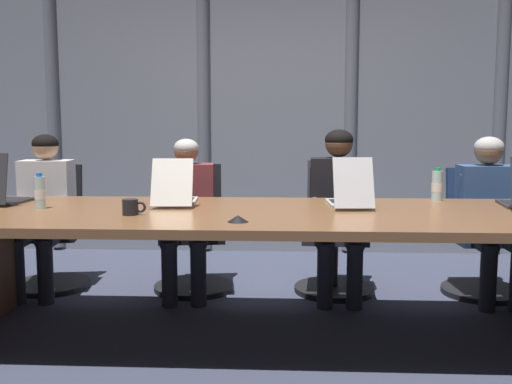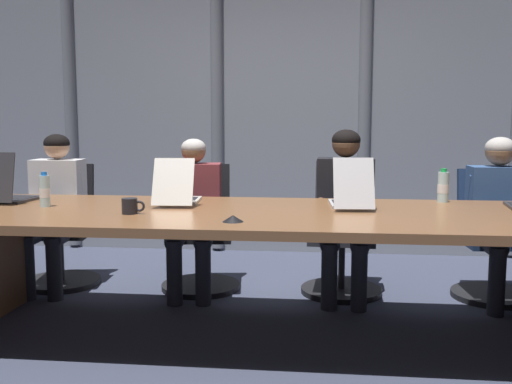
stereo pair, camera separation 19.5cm
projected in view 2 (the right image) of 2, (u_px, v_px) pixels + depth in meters
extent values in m
plane|color=#383D51|center=(256.00, 337.00, 3.47)|extent=(11.54, 11.54, 0.00)
cube|color=brown|center=(256.00, 215.00, 3.38)|extent=(3.97, 1.23, 0.05)
cube|color=black|center=(256.00, 226.00, 3.39)|extent=(3.38, 0.10, 0.06)
cube|color=gray|center=(282.00, 106.00, 5.64)|extent=(5.77, 0.10, 2.85)
cylinder|color=slate|center=(71.00, 106.00, 5.81)|extent=(0.12, 0.12, 2.80)
cylinder|color=slate|center=(217.00, 106.00, 5.65)|extent=(0.12, 0.12, 2.80)
cylinder|color=slate|center=(365.00, 105.00, 5.50)|extent=(0.12, 0.12, 2.80)
cube|color=#2D2D33|center=(15.00, 199.00, 3.82)|extent=(0.27, 0.35, 0.02)
cube|color=black|center=(17.00, 197.00, 3.85)|extent=(0.22, 0.20, 0.00)
cube|color=beige|center=(180.00, 201.00, 3.76)|extent=(0.27, 0.34, 0.02)
cube|color=black|center=(181.00, 198.00, 3.78)|extent=(0.22, 0.19, 0.00)
cube|color=beige|center=(173.00, 182.00, 3.51)|extent=(0.26, 0.16, 0.28)
cube|color=black|center=(173.00, 181.00, 3.52)|extent=(0.23, 0.14, 0.25)
cube|color=#BCBCC1|center=(349.00, 204.00, 3.61)|extent=(0.25, 0.34, 0.02)
cube|color=black|center=(349.00, 202.00, 3.63)|extent=(0.21, 0.19, 0.00)
cube|color=#BCBCC1|center=(354.00, 183.00, 3.37)|extent=(0.24, 0.14, 0.29)
cube|color=black|center=(354.00, 183.00, 3.37)|extent=(0.22, 0.12, 0.26)
cube|color=black|center=(60.00, 230.00, 4.55)|extent=(0.54, 0.54, 0.08)
cube|color=black|center=(66.00, 192.00, 4.74)|extent=(0.44, 0.17, 0.46)
cylinder|color=#262628|center=(61.00, 257.00, 4.58)|extent=(0.05, 0.05, 0.35)
cylinder|color=black|center=(62.00, 282.00, 4.60)|extent=(0.60, 0.60, 0.04)
cube|color=black|center=(200.00, 233.00, 4.43)|extent=(0.53, 0.53, 0.08)
cube|color=black|center=(202.00, 194.00, 4.62)|extent=(0.44, 0.16, 0.47)
cylinder|color=#262628|center=(201.00, 261.00, 4.46)|extent=(0.05, 0.05, 0.35)
cylinder|color=black|center=(201.00, 286.00, 4.48)|extent=(0.60, 0.60, 0.04)
cube|color=#2D2D38|center=(342.00, 236.00, 4.32)|extent=(0.51, 0.51, 0.08)
cube|color=#2D2D38|center=(344.00, 193.00, 4.50)|extent=(0.44, 0.15, 0.50)
cylinder|color=#262628|center=(342.00, 264.00, 4.34)|extent=(0.05, 0.05, 0.35)
cylinder|color=black|center=(341.00, 290.00, 4.37)|extent=(0.60, 0.60, 0.04)
cube|color=navy|center=(496.00, 239.00, 4.20)|extent=(0.51, 0.51, 0.08)
cube|color=navy|center=(487.00, 199.00, 4.39)|extent=(0.44, 0.14, 0.45)
cylinder|color=#262628|center=(495.00, 268.00, 4.23)|extent=(0.05, 0.05, 0.35)
cylinder|color=black|center=(493.00, 295.00, 4.25)|extent=(0.60, 0.60, 0.04)
cube|color=silver|center=(59.00, 193.00, 4.49)|extent=(0.38, 0.24, 0.51)
sphere|color=tan|center=(57.00, 146.00, 4.45)|extent=(0.19, 0.19, 0.19)
ellipsoid|color=black|center=(57.00, 143.00, 4.45)|extent=(0.19, 0.19, 0.14)
cylinder|color=silver|center=(78.00, 184.00, 4.48)|extent=(0.08, 0.14, 0.27)
cylinder|color=tan|center=(69.00, 203.00, 4.28)|extent=(0.08, 0.30, 0.06)
cylinder|color=silver|center=(38.00, 184.00, 4.50)|extent=(0.08, 0.14, 0.27)
cylinder|color=tan|center=(27.00, 203.00, 4.30)|extent=(0.08, 0.30, 0.06)
cylinder|color=#262833|center=(63.00, 234.00, 4.32)|extent=(0.15, 0.41, 0.13)
cylinder|color=#262833|center=(54.00, 269.00, 4.17)|extent=(0.11, 0.11, 0.45)
cylinder|color=#262833|center=(36.00, 234.00, 4.34)|extent=(0.15, 0.41, 0.13)
cylinder|color=#262833|center=(27.00, 269.00, 4.18)|extent=(0.11, 0.11, 0.45)
cube|color=brown|center=(194.00, 196.00, 4.38)|extent=(0.42, 0.26, 0.49)
sphere|color=#8C6647|center=(194.00, 151.00, 4.34)|extent=(0.18, 0.18, 0.18)
ellipsoid|color=#B2ADA8|center=(194.00, 148.00, 4.34)|extent=(0.18, 0.18, 0.14)
cylinder|color=brown|center=(217.00, 189.00, 4.37)|extent=(0.08, 0.14, 0.27)
cylinder|color=#8C6647|center=(214.00, 208.00, 4.18)|extent=(0.09, 0.30, 0.06)
cylinder|color=brown|center=(172.00, 189.00, 4.38)|extent=(0.08, 0.14, 0.27)
cylinder|color=#8C6647|center=(167.00, 208.00, 4.18)|extent=(0.09, 0.30, 0.06)
cylinder|color=#262833|center=(205.00, 237.00, 4.22)|extent=(0.17, 0.41, 0.13)
cylinder|color=#262833|center=(203.00, 273.00, 4.06)|extent=(0.11, 0.11, 0.45)
cylinder|color=#262833|center=(178.00, 237.00, 4.22)|extent=(0.17, 0.41, 0.13)
cylinder|color=#262833|center=(174.00, 273.00, 4.07)|extent=(0.11, 0.11, 0.45)
cube|color=black|center=(345.00, 195.00, 4.26)|extent=(0.41, 0.23, 0.53)
sphere|color=brown|center=(346.00, 143.00, 4.22)|extent=(0.20, 0.20, 0.20)
ellipsoid|color=black|center=(346.00, 140.00, 4.21)|extent=(0.21, 0.21, 0.15)
cylinder|color=black|center=(370.00, 185.00, 4.23)|extent=(0.07, 0.14, 0.27)
cylinder|color=brown|center=(371.00, 205.00, 4.03)|extent=(0.07, 0.30, 0.06)
cylinder|color=black|center=(321.00, 184.00, 4.28)|extent=(0.07, 0.14, 0.27)
cylinder|color=brown|center=(320.00, 204.00, 4.08)|extent=(0.07, 0.30, 0.06)
cylinder|color=#262833|center=(359.00, 241.00, 4.09)|extent=(0.14, 0.40, 0.13)
cylinder|color=#262833|center=(359.00, 278.00, 3.93)|extent=(0.11, 0.11, 0.45)
cylinder|color=#262833|center=(330.00, 240.00, 4.11)|extent=(0.14, 0.40, 0.13)
cylinder|color=#262833|center=(329.00, 277.00, 3.96)|extent=(0.11, 0.11, 0.45)
cube|color=#335184|center=(498.00, 200.00, 4.15)|extent=(0.41, 0.23, 0.48)
sphere|color=#8C6647|center=(500.00, 151.00, 4.11)|extent=(0.20, 0.20, 0.20)
ellipsoid|color=#B2ADA8|center=(500.00, 148.00, 4.10)|extent=(0.21, 0.21, 0.15)
cylinder|color=#335184|center=(473.00, 193.00, 4.16)|extent=(0.07, 0.14, 0.27)
cylinder|color=#8C6647|center=(481.00, 214.00, 3.96)|extent=(0.07, 0.30, 0.06)
cylinder|color=#262833|center=(490.00, 244.00, 3.99)|extent=(0.14, 0.40, 0.13)
cylinder|color=#262833|center=(497.00, 282.00, 3.84)|extent=(0.11, 0.11, 0.45)
cylinder|color=silver|center=(45.00, 191.00, 3.54)|extent=(0.06, 0.06, 0.19)
cylinder|color=white|center=(45.00, 193.00, 3.54)|extent=(0.06, 0.06, 0.06)
cylinder|color=blue|center=(44.00, 174.00, 3.52)|extent=(0.03, 0.03, 0.02)
cylinder|color=silver|center=(443.00, 187.00, 3.74)|extent=(0.07, 0.07, 0.19)
cylinder|color=white|center=(443.00, 189.00, 3.74)|extent=(0.07, 0.07, 0.06)
cylinder|color=green|center=(444.00, 170.00, 3.73)|extent=(0.04, 0.04, 0.02)
cylinder|color=black|center=(130.00, 206.00, 3.27)|extent=(0.09, 0.09, 0.09)
torus|color=black|center=(139.00, 206.00, 3.27)|extent=(0.06, 0.01, 0.06)
cone|color=black|center=(233.00, 218.00, 3.02)|extent=(0.11, 0.11, 0.03)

